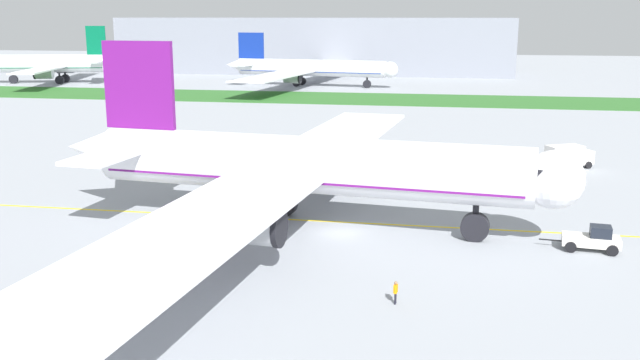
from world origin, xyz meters
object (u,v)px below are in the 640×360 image
(ground_crew_wingwalker_port, at_px, (175,210))
(parked_airliner_far_left, at_px, (55,64))
(airliner_foreground, at_px, (300,166))
(service_truck_baggage_loader, at_px, (568,156))
(pushback_tug, at_px, (593,239))
(parked_airliner_far_centre, at_px, (308,68))
(traffic_cone_near_nose, at_px, (51,295))
(ground_crew_marshaller_front, at_px, (396,290))
(ground_crew_wingwalker_starboard, at_px, (153,264))

(ground_crew_wingwalker_port, distance_m, parked_airliner_far_left, 150.45)
(airliner_foreground, height_order, service_truck_baggage_loader, airliner_foreground)
(ground_crew_wingwalker_port, xyz_separation_m, parked_airliner_far_left, (-84.00, 124.74, 4.38))
(pushback_tug, relative_size, service_truck_baggage_loader, 1.02)
(pushback_tug, distance_m, parked_airliner_far_centre, 140.57)
(service_truck_baggage_loader, distance_m, parked_airliner_far_left, 155.68)
(ground_crew_wingwalker_port, relative_size, parked_airliner_far_left, 0.03)
(pushback_tug, distance_m, traffic_cone_near_nose, 41.84)
(parked_airliner_far_left, xyz_separation_m, parked_airliner_far_centre, (71.77, 4.47, -0.58))
(parked_airliner_far_left, distance_m, parked_airliner_far_centre, 71.91)
(parked_airliner_far_centre, bearing_deg, ground_crew_marshaller_front, -76.84)
(ground_crew_marshaller_front, bearing_deg, ground_crew_wingwalker_port, 143.22)
(airliner_foreground, bearing_deg, ground_crew_wingwalker_starboard, -118.83)
(ground_crew_wingwalker_port, xyz_separation_m, ground_crew_wingwalker_starboard, (3.89, -14.34, 0.00))
(ground_crew_wingwalker_port, bearing_deg, pushback_tug, -3.79)
(ground_crew_wingwalker_port, relative_size, ground_crew_marshaller_front, 1.04)
(parked_airliner_far_left, bearing_deg, parked_airliner_far_centre, 3.56)
(airliner_foreground, distance_m, pushback_tug, 25.53)
(parked_airliner_far_centre, bearing_deg, traffic_cone_near_nose, -85.79)
(pushback_tug, bearing_deg, ground_crew_wingwalker_starboard, -160.19)
(ground_crew_marshaller_front, xyz_separation_m, parked_airliner_far_centre, (-34.02, 145.49, 3.84))
(pushback_tug, distance_m, ground_crew_wingwalker_starboard, 35.09)
(airliner_foreground, relative_size, ground_crew_wingwalker_starboard, 46.14)
(traffic_cone_near_nose, bearing_deg, parked_airliner_far_centre, 94.21)
(pushback_tug, relative_size, ground_crew_marshaller_front, 4.02)
(parked_airliner_far_left, bearing_deg, ground_crew_wingwalker_starboard, -57.71)
(ground_crew_marshaller_front, relative_size, parked_airliner_far_centre, 0.02)
(ground_crew_wingwalker_port, bearing_deg, service_truck_baggage_loader, 37.58)
(pushback_tug, bearing_deg, parked_airliner_far_left, 133.55)
(traffic_cone_near_nose, bearing_deg, pushback_tug, 24.11)
(service_truck_baggage_loader, distance_m, parked_airliner_far_centre, 111.43)
(parked_airliner_far_left, relative_size, parked_airliner_far_centre, 0.74)
(service_truck_baggage_loader, bearing_deg, airliner_foreground, -132.68)
(service_truck_baggage_loader, xyz_separation_m, parked_airliner_far_left, (-124.18, 93.82, 3.83))
(ground_crew_wingwalker_port, bearing_deg, parked_airliner_far_centre, 95.41)
(airliner_foreground, distance_m, traffic_cone_near_nose, 24.43)
(traffic_cone_near_nose, distance_m, service_truck_baggage_loader, 65.32)
(ground_crew_wingwalker_starboard, bearing_deg, ground_crew_marshaller_front, -6.22)
(pushback_tug, distance_m, ground_crew_wingwalker_port, 36.98)
(airliner_foreground, xyz_separation_m, ground_crew_marshaller_front, (9.84, -16.59, -4.63))
(ground_crew_wingwalker_port, height_order, parked_airliner_far_centre, parked_airliner_far_centre)
(ground_crew_wingwalker_starboard, distance_m, parked_airliner_far_centre, 144.49)
(airliner_foreground, height_order, ground_crew_wingwalker_port, airliner_foreground)
(ground_crew_wingwalker_port, height_order, ground_crew_marshaller_front, ground_crew_wingwalker_port)
(airliner_foreground, bearing_deg, pushback_tug, -6.28)
(pushback_tug, distance_m, ground_crew_marshaller_front, 20.50)
(ground_crew_wingwalker_port, bearing_deg, parked_airliner_far_left, 123.96)
(airliner_foreground, distance_m, ground_crew_wingwalker_starboard, 17.33)
(ground_crew_wingwalker_port, bearing_deg, traffic_cone_near_nose, -93.77)
(traffic_cone_near_nose, height_order, parked_airliner_far_left, parked_airliner_far_left)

